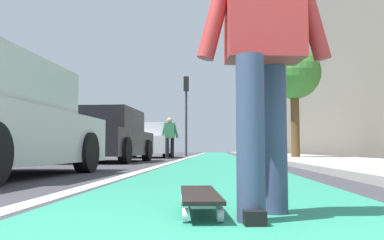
# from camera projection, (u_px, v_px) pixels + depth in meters

# --- Properties ---
(ground_plane) EXTENTS (80.00, 80.00, 0.00)m
(ground_plane) POSITION_uv_depth(u_px,v_px,m) (217.00, 163.00, 10.82)
(ground_plane) COLOR #38383D
(bike_lane_paint) EXTENTS (56.00, 2.16, 0.00)m
(bike_lane_paint) POSITION_uv_depth(u_px,v_px,m) (216.00, 155.00, 24.75)
(bike_lane_paint) COLOR #288466
(bike_lane_paint) RESTS_ON ground
(lane_stripe_white) EXTENTS (52.00, 0.16, 0.01)m
(lane_stripe_white) POSITION_uv_depth(u_px,v_px,m) (192.00, 156.00, 20.84)
(lane_stripe_white) COLOR silver
(lane_stripe_white) RESTS_ON ground
(sidewalk_curb) EXTENTS (52.00, 3.20, 0.10)m
(sidewalk_curb) POSITION_uv_depth(u_px,v_px,m) (285.00, 156.00, 18.60)
(sidewalk_curb) COLOR #9E9B93
(sidewalk_curb) RESTS_ON ground
(building_facade) EXTENTS (40.00, 1.20, 11.87)m
(building_facade) POSITION_uv_depth(u_px,v_px,m) (325.00, 50.00, 22.84)
(building_facade) COLOR slate
(building_facade) RESTS_ON ground
(skateboard) EXTENTS (0.86, 0.28, 0.11)m
(skateboard) POSITION_uv_depth(u_px,v_px,m) (200.00, 196.00, 2.26)
(skateboard) COLOR white
(skateboard) RESTS_ON ground
(skater_person) EXTENTS (0.48, 0.72, 1.64)m
(skater_person) POSITION_uv_depth(u_px,v_px,m) (263.00, 39.00, 2.15)
(skater_person) COLOR #384260
(skater_person) RESTS_ON ground
(parked_car_mid) EXTENTS (4.30, 2.05, 1.49)m
(parked_car_mid) POSITION_uv_depth(u_px,v_px,m) (108.00, 137.00, 11.51)
(parked_car_mid) COLOR black
(parked_car_mid) RESTS_ON ground
(parked_car_far) EXTENTS (4.64, 2.13, 1.49)m
(parked_car_far) POSITION_uv_depth(u_px,v_px,m) (149.00, 141.00, 18.07)
(parked_car_far) COLOR silver
(parked_car_far) RESTS_ON ground
(traffic_light) EXTENTS (0.33, 0.28, 4.37)m
(traffic_light) POSITION_uv_depth(u_px,v_px,m) (186.00, 101.00, 22.28)
(traffic_light) COLOR #2D2D2D
(traffic_light) RESTS_ON ground
(street_tree_mid) EXTENTS (1.84, 1.84, 3.96)m
(street_tree_mid) POSITION_uv_depth(u_px,v_px,m) (294.00, 75.00, 14.23)
(street_tree_mid) COLOR brown
(street_tree_mid) RESTS_ON ground
(pedestrian_distant) EXTENTS (0.45, 0.71, 1.62)m
(pedestrian_distant) POSITION_uv_depth(u_px,v_px,m) (170.00, 135.00, 15.94)
(pedestrian_distant) COLOR black
(pedestrian_distant) RESTS_ON ground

